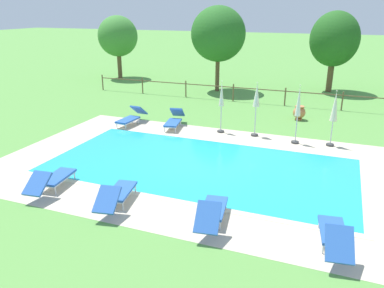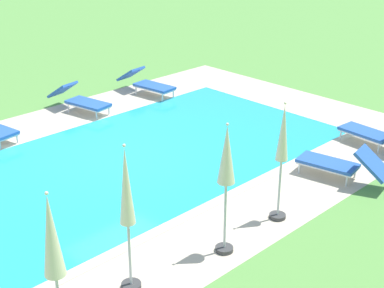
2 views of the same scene
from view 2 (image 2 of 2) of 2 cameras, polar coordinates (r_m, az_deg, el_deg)
name	(u,v)px [view 2 (image 2 of 2)]	position (r m, az deg, el deg)	size (l,w,h in m)	color
ground_plane	(127,161)	(13.50, -6.48, -1.75)	(160.00, 160.00, 0.00)	#599342
pool_deck_paving	(127,161)	(13.50, -6.48, -1.73)	(14.62, 9.14, 0.01)	beige
swimming_pool_water	(127,161)	(13.49, -6.48, -1.73)	(10.84, 5.36, 0.01)	#23A8C1
pool_coping_rim	(127,161)	(13.49, -6.48, -1.71)	(11.32, 5.84, 0.01)	beige
sun_lounger_north_near_steps	(340,164)	(12.84, 14.59, -1.92)	(0.95, 2.07, 0.85)	#2856A8
sun_lounger_north_mid	(80,100)	(16.75, -11.07, 4.37)	(0.97, 2.10, 0.80)	#2856A8
sun_lounger_north_far	(376,133)	(14.73, 17.92, 1.01)	(0.75, 2.04, 0.84)	#2856A8
sun_lounger_north_end	(147,83)	(18.02, -4.48, 6.09)	(0.84, 2.09, 0.79)	#2856A8
patio_umbrella_closed_row_west	(226,164)	(9.36, 3.46, -2.04)	(0.32, 0.32, 2.41)	#383838
patio_umbrella_closed_row_mid_west	(52,245)	(7.76, -13.78, -9.72)	(0.32, 0.32, 2.33)	#383838
patio_umbrella_closed_row_centre	(127,198)	(8.52, -6.53, -5.42)	(0.32, 0.32, 2.49)	#383838
patio_umbrella_closed_row_mid_east	(282,145)	(10.56, 9.01, -0.10)	(0.32, 0.32, 2.37)	#383838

